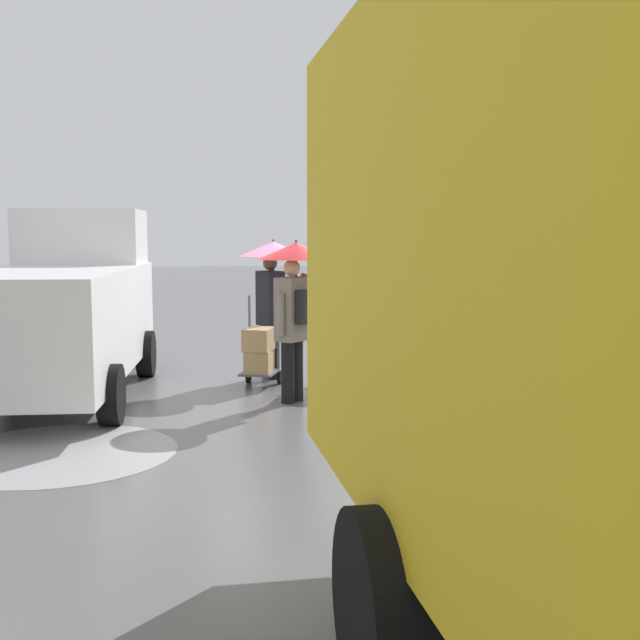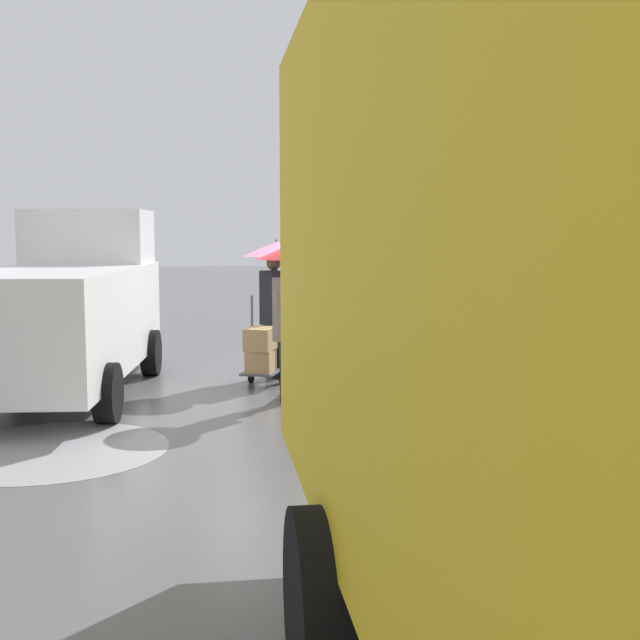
% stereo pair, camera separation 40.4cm
% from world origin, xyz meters
% --- Properties ---
extents(ground_plane, '(90.00, 90.00, 0.00)m').
position_xyz_m(ground_plane, '(0.00, 0.00, 0.00)').
color(ground_plane, '#5B5B5E').
extents(slush_patch_under_van, '(2.43, 2.43, 0.01)m').
position_xyz_m(slush_patch_under_van, '(2.73, 3.16, 0.00)').
color(slush_patch_under_van, '#999BA0').
rests_on(slush_patch_under_van, ground).
extents(cargo_van_parked_right, '(2.40, 5.43, 2.60)m').
position_xyz_m(cargo_van_parked_right, '(3.20, 0.09, 1.18)').
color(cargo_van_parked_right, white).
rests_on(cargo_van_parked_right, ground).
extents(shopping_cart_vendor, '(0.79, 0.95, 1.04)m').
position_xyz_m(shopping_cart_vendor, '(-0.72, 0.08, 0.57)').
color(shopping_cart_vendor, '#B2B2B7').
rests_on(shopping_cart_vendor, ground).
extents(hand_dolly_boxes, '(0.70, 0.82, 1.32)m').
position_xyz_m(hand_dolly_boxes, '(0.46, -0.08, 0.53)').
color(hand_dolly_boxes, '#515156').
rests_on(hand_dolly_boxes, ground).
extents(pedestrian_pink_side, '(1.04, 1.04, 2.15)m').
position_xyz_m(pedestrian_pink_side, '(0.21, -0.74, 1.58)').
color(pedestrian_pink_side, black).
rests_on(pedestrian_pink_side, ground).
extents(pedestrian_black_side, '(1.04, 1.04, 2.15)m').
position_xyz_m(pedestrian_black_side, '(0.05, 0.98, 1.57)').
color(pedestrian_black_side, black).
rests_on(pedestrian_black_side, ground).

